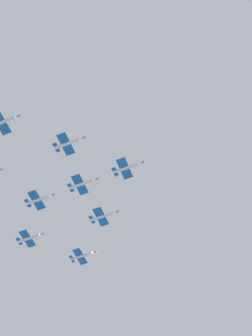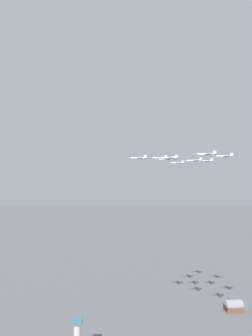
{
  "view_description": "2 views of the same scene",
  "coord_description": "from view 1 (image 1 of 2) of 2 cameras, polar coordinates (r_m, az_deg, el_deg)",
  "views": [
    {
      "loc": [
        -36.36,
        41.22,
        3.94
      ],
      "look_at": [
        -10.07,
        -19.31,
        124.51
      ],
      "focal_mm": 41.48,
      "sensor_mm": 36.0,
      "label": 1
    },
    {
      "loc": [
        -17.85,
        -184.59,
        114.25
      ],
      "look_at": [
        -18.58,
        -21.32,
        118.39
      ],
      "focal_mm": 28.83,
      "sensor_mm": 36.0,
      "label": 2
    }
  ],
  "objects": [
    {
      "name": "jet_port_outer",
      "position": [
        140.79,
        -6.5,
        -2.33
      ],
      "size": [
        11.9,
        8.62,
        2.49
      ],
      "rotation": [
        0.0,
        0.0,
        1.61
      ],
      "color": "white"
    },
    {
      "name": "jet_center_rear",
      "position": [
        134.61,
        -17.61,
        6.49
      ],
      "size": [
        11.9,
        8.62,
        2.49
      ],
      "rotation": [
        0.0,
        0.0,
        1.61
      ],
      "color": "white"
    },
    {
      "name": "jet_port_inner",
      "position": [
        147.78,
        -3.43,
        -7.07
      ],
      "size": [
        11.9,
        8.62,
        2.49
      ],
      "rotation": [
        0.0,
        0.0,
        1.61
      ],
      "color": "white"
    },
    {
      "name": "jet_port_trail",
      "position": [
        146.13,
        -12.72,
        -4.54
      ],
      "size": [
        11.9,
        8.62,
        2.49
      ],
      "rotation": [
        0.0,
        0.0,
        1.61
      ],
      "color": "white"
    },
    {
      "name": "jet_starboard_trail",
      "position": [
        159.87,
        -14.02,
        -9.95
      ],
      "size": [
        11.9,
        8.62,
        2.49
      ],
      "rotation": [
        0.0,
        0.0,
        1.61
      ],
      "color": "white"
    },
    {
      "name": "jet_starboard_outer",
      "position": [
        161.93,
        -6.47,
        -12.71
      ],
      "size": [
        11.9,
        8.62,
        2.49
      ],
      "rotation": [
        0.0,
        0.0,
        1.61
      ],
      "color": "white"
    },
    {
      "name": "jet_starboard_inner",
      "position": [
        135.87,
        -8.53,
        3.61
      ],
      "size": [
        11.9,
        8.62,
        2.49
      ],
      "rotation": [
        0.0,
        0.0,
        1.61
      ],
      "color": "white"
    },
    {
      "name": "jet_lead",
      "position": [
        137.41,
        0.1,
        0.04
      ],
      "size": [
        11.9,
        8.62,
        2.49
      ],
      "rotation": [
        0.0,
        0.0,
        1.61
      ],
      "color": "white"
    }
  ]
}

